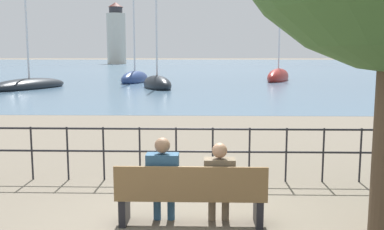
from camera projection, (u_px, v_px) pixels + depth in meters
ground_plane at (191, 224)px, 6.18m from camera, size 1000.00×1000.00×0.00m
harbor_water at (203, 62)px, 165.93m from camera, size 600.00×300.00×0.01m
park_bench at (191, 196)px, 6.06m from camera, size 2.13×0.45×0.90m
seated_person_left at (163, 176)px, 6.11m from camera, size 0.46×0.35×1.27m
seated_person_right at (219, 179)px, 6.10m from camera, size 0.44×0.35×1.20m
promenade_railing at (194, 146)px, 8.23m from camera, size 12.04×0.04×1.05m
sailboat_2 at (135, 79)px, 39.30m from camera, size 2.65×5.85×9.56m
sailboat_3 at (278, 77)px, 42.01m from camera, size 4.01×7.46×8.26m
sailboat_4 at (157, 84)px, 32.20m from camera, size 3.42×5.52×7.89m
sailboat_5 at (29, 85)px, 31.85m from camera, size 4.62×7.81×9.11m
harbor_lighthouse at (116, 35)px, 133.67m from camera, size 5.85×5.85×19.03m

